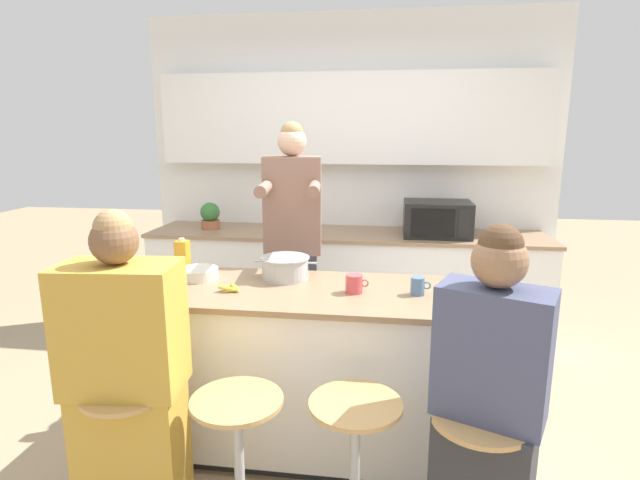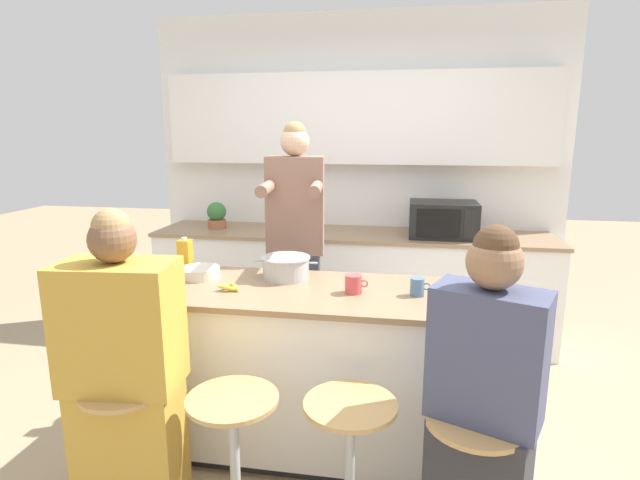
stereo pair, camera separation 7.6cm
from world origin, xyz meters
name	(u,v)px [view 2 (the right image)]	position (x,y,z in m)	size (l,w,h in m)	color
ground_plane	(318,444)	(0.00, 0.00, 0.00)	(16.00, 16.00, 0.00)	tan
wall_back	(356,152)	(0.00, 1.91, 1.54)	(3.53, 0.22, 2.70)	white
back_counter	(350,284)	(0.00, 1.59, 0.45)	(3.28, 0.66, 0.90)	white
kitchen_island	(318,369)	(0.00, 0.00, 0.46)	(1.83, 0.71, 0.91)	black
bar_stool_leftmost	(130,445)	(-0.73, -0.66, 0.36)	(0.39, 0.39, 0.64)	tan
bar_stool_center_left	(235,457)	(-0.24, -0.66, 0.36)	(0.39, 0.39, 0.64)	tan
bar_stool_center_right	(350,464)	(0.24, -0.62, 0.36)	(0.39, 0.39, 0.64)	tan
person_cooking	(296,261)	(-0.25, 0.62, 0.89)	(0.42, 0.60, 1.78)	#383842
person_wrapped_blanket	(125,380)	(-0.74, -0.64, 0.67)	(0.51, 0.33, 1.42)	gold
person_seated_near	(483,417)	(0.76, -0.64, 0.64)	(0.46, 0.39, 1.40)	#333338
cooking_pot	(286,267)	(-0.21, 0.17, 0.97)	(0.36, 0.27, 0.12)	#B7BABC
fruit_bowl	(200,272)	(-0.69, 0.10, 0.94)	(0.22, 0.22, 0.06)	silver
coffee_cup_near	(354,284)	(0.19, -0.02, 0.96)	(0.12, 0.09, 0.10)	#DB4C51
coffee_cup_far	(417,287)	(0.51, -0.01, 0.96)	(0.10, 0.07, 0.09)	#4C7099
banana_bunch	(229,287)	(-0.45, -0.09, 0.93)	(0.13, 0.09, 0.04)	yellow
juice_carton	(185,255)	(-0.84, 0.23, 1.01)	(0.07, 0.07, 0.20)	gold
microwave	(443,219)	(0.74, 1.55, 1.04)	(0.52, 0.39, 0.28)	black
potted_plant	(217,215)	(-1.17, 1.59, 1.01)	(0.17, 0.17, 0.23)	#A86042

